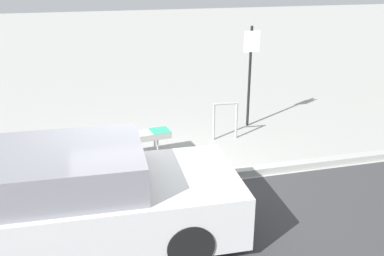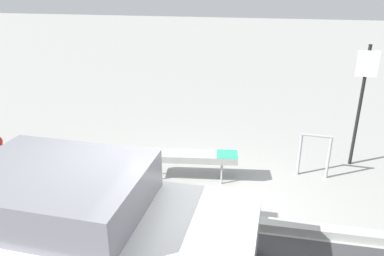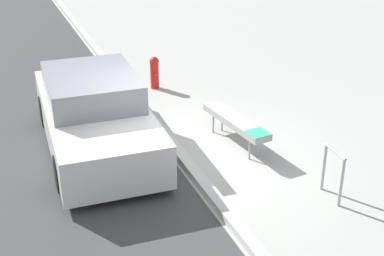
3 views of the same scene
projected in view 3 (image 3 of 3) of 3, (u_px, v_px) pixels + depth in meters
ground_plane at (182, 160)px, 9.43m from camera, size 60.00×60.00×0.00m
curb at (182, 157)px, 9.40m from camera, size 60.00×0.20×0.13m
bench at (236, 122)px, 9.81m from camera, size 1.81×0.58×0.53m
bike_rack at (333, 169)px, 8.13m from camera, size 0.55×0.08×0.83m
fire_hydrant at (154, 71)px, 12.50m from camera, size 0.36×0.22×0.77m
parked_car_near at (95, 115)px, 9.67m from camera, size 4.31×1.90×1.37m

